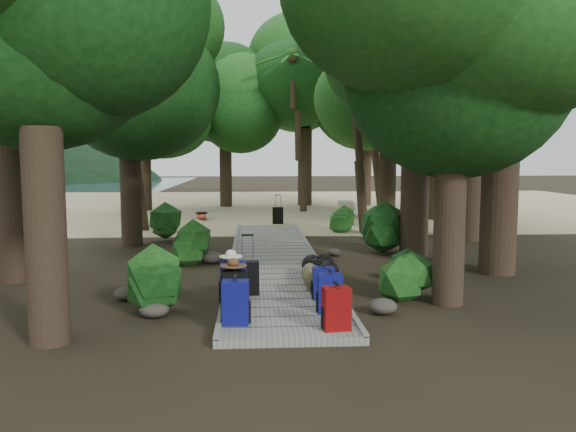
{
  "coord_description": "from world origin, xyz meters",
  "views": [
    {
      "loc": [
        -0.49,
        -11.91,
        2.41
      ],
      "look_at": [
        0.36,
        1.52,
        1.0
      ],
      "focal_mm": 35.0,
      "sensor_mm": 36.0,
      "label": 1
    }
  ],
  "objects_px": {
    "duffel_right_black": "(320,268)",
    "lone_suitcase_on_sand": "(278,215)",
    "backpack_left_a": "(236,300)",
    "backpack_left_c": "(233,280)",
    "suitcase_on_boardwalk": "(248,278)",
    "duffel_right_khaki": "(318,275)",
    "backpack_left_b": "(235,288)",
    "backpack_right_a": "(336,306)",
    "kayak": "(201,214)",
    "sun_lounger": "(350,209)",
    "backpack_right_d": "(322,280)",
    "backpack_right_b": "(330,291)",
    "backpack_right_c": "(324,282)"
  },
  "relations": [
    {
      "from": "backpack_left_a",
      "to": "backpack_left_c",
      "type": "distance_m",
      "value": 1.12
    },
    {
      "from": "sun_lounger",
      "to": "backpack_left_a",
      "type": "bearing_deg",
      "value": -85.71
    },
    {
      "from": "backpack_left_c",
      "to": "backpack_right_b",
      "type": "bearing_deg",
      "value": -25.07
    },
    {
      "from": "backpack_left_a",
      "to": "backpack_right_c",
      "type": "xyz_separation_m",
      "value": [
        1.38,
        1.28,
        -0.05
      ]
    },
    {
      "from": "backpack_right_a",
      "to": "sun_lounger",
      "type": "height_order",
      "value": "backpack_right_a"
    },
    {
      "from": "duffel_right_black",
      "to": "backpack_left_c",
      "type": "bearing_deg",
      "value": -113.89
    },
    {
      "from": "backpack_left_b",
      "to": "sun_lounger",
      "type": "bearing_deg",
      "value": 75.69
    },
    {
      "from": "backpack_right_a",
      "to": "lone_suitcase_on_sand",
      "type": "height_order",
      "value": "backpack_right_a"
    },
    {
      "from": "backpack_right_c",
      "to": "backpack_right_d",
      "type": "height_order",
      "value": "backpack_right_c"
    },
    {
      "from": "backpack_right_a",
      "to": "lone_suitcase_on_sand",
      "type": "bearing_deg",
      "value": 82.9
    },
    {
      "from": "backpack_left_c",
      "to": "backpack_right_c",
      "type": "height_order",
      "value": "backpack_left_c"
    },
    {
      "from": "backpack_left_b",
      "to": "kayak",
      "type": "xyz_separation_m",
      "value": [
        -1.73,
        13.65,
        -0.27
      ]
    },
    {
      "from": "backpack_left_c",
      "to": "backpack_right_a",
      "type": "bearing_deg",
      "value": -47.67
    },
    {
      "from": "backpack_right_a",
      "to": "lone_suitcase_on_sand",
      "type": "relative_size",
      "value": 1.07
    },
    {
      "from": "backpack_left_c",
      "to": "kayak",
      "type": "bearing_deg",
      "value": 95.14
    },
    {
      "from": "backpack_left_b",
      "to": "kayak",
      "type": "bearing_deg",
      "value": 99.62
    },
    {
      "from": "duffel_right_khaki",
      "to": "lone_suitcase_on_sand",
      "type": "relative_size",
      "value": 0.93
    },
    {
      "from": "suitcase_on_boardwalk",
      "to": "sun_lounger",
      "type": "xyz_separation_m",
      "value": [
        3.95,
        12.82,
        -0.06
      ]
    },
    {
      "from": "backpack_left_b",
      "to": "kayak",
      "type": "distance_m",
      "value": 13.76
    },
    {
      "from": "duffel_right_black",
      "to": "sun_lounger",
      "type": "bearing_deg",
      "value": 96.77
    },
    {
      "from": "backpack_right_d",
      "to": "kayak",
      "type": "xyz_separation_m",
      "value": [
        -3.15,
        12.8,
        -0.19
      ]
    },
    {
      "from": "backpack_left_c",
      "to": "duffel_right_khaki",
      "type": "bearing_deg",
      "value": 35.8
    },
    {
      "from": "suitcase_on_boardwalk",
      "to": "backpack_left_a",
      "type": "bearing_deg",
      "value": -99.79
    },
    {
      "from": "backpack_left_c",
      "to": "sun_lounger",
      "type": "height_order",
      "value": "backpack_left_c"
    },
    {
      "from": "backpack_left_c",
      "to": "backpack_left_b",
      "type": "bearing_deg",
      "value": -86.81
    },
    {
      "from": "backpack_left_b",
      "to": "duffel_right_khaki",
      "type": "relative_size",
      "value": 1.22
    },
    {
      "from": "duffel_right_khaki",
      "to": "lone_suitcase_on_sand",
      "type": "distance_m",
      "value": 10.28
    },
    {
      "from": "backpack_left_c",
      "to": "lone_suitcase_on_sand",
      "type": "bearing_deg",
      "value": 81.77
    },
    {
      "from": "backpack_left_a",
      "to": "backpack_right_b",
      "type": "distance_m",
      "value": 1.46
    },
    {
      "from": "backpack_left_c",
      "to": "backpack_right_d",
      "type": "distance_m",
      "value": 1.53
    },
    {
      "from": "suitcase_on_boardwalk",
      "to": "kayak",
      "type": "xyz_separation_m",
      "value": [
        -1.91,
        12.69,
        -0.21
      ]
    },
    {
      "from": "backpack_right_d",
      "to": "kayak",
      "type": "height_order",
      "value": "backpack_right_d"
    },
    {
      "from": "backpack_left_a",
      "to": "duffel_right_khaki",
      "type": "xyz_separation_m",
      "value": [
        1.4,
        2.25,
        -0.15
      ]
    },
    {
      "from": "backpack_right_b",
      "to": "lone_suitcase_on_sand",
      "type": "distance_m",
      "value": 12.03
    },
    {
      "from": "backpack_right_a",
      "to": "sun_lounger",
      "type": "distance_m",
      "value": 15.07
    },
    {
      "from": "backpack_right_d",
      "to": "sun_lounger",
      "type": "height_order",
      "value": "sun_lounger"
    },
    {
      "from": "backpack_right_b",
      "to": "lone_suitcase_on_sand",
      "type": "bearing_deg",
      "value": 90.97
    },
    {
      "from": "backpack_right_c",
      "to": "duffel_right_khaki",
      "type": "bearing_deg",
      "value": 92.3
    },
    {
      "from": "backpack_right_d",
      "to": "suitcase_on_boardwalk",
      "type": "relative_size",
      "value": 0.91
    },
    {
      "from": "duffel_right_black",
      "to": "lone_suitcase_on_sand",
      "type": "distance_m",
      "value": 9.76
    },
    {
      "from": "backpack_right_a",
      "to": "kayak",
      "type": "distance_m",
      "value": 15.01
    },
    {
      "from": "backpack_right_c",
      "to": "backpack_right_b",
      "type": "bearing_deg",
      "value": -87.22
    },
    {
      "from": "backpack_left_a",
      "to": "duffel_right_black",
      "type": "height_order",
      "value": "backpack_left_a"
    },
    {
      "from": "backpack_left_a",
      "to": "backpack_left_c",
      "type": "bearing_deg",
      "value": 96.87
    },
    {
      "from": "backpack_right_a",
      "to": "backpack_right_d",
      "type": "relative_size",
      "value": 1.24
    },
    {
      "from": "backpack_left_a",
      "to": "backpack_right_b",
      "type": "bearing_deg",
      "value": 23.55
    },
    {
      "from": "lone_suitcase_on_sand",
      "to": "kayak",
      "type": "bearing_deg",
      "value": 154.17
    },
    {
      "from": "backpack_left_a",
      "to": "suitcase_on_boardwalk",
      "type": "relative_size",
      "value": 1.2
    },
    {
      "from": "backpack_left_c",
      "to": "backpack_left_a",
      "type": "bearing_deg",
      "value": -88.67
    },
    {
      "from": "backpack_right_a",
      "to": "backpack_right_c",
      "type": "bearing_deg",
      "value": 80.8
    }
  ]
}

